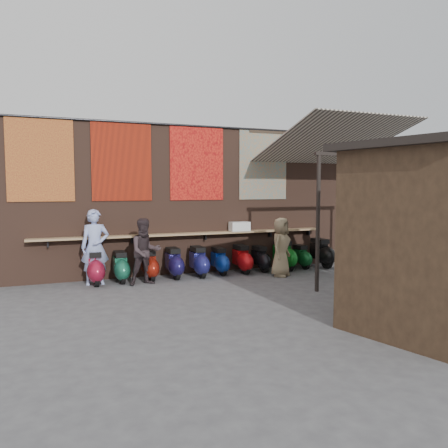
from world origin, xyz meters
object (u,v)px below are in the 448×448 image
scooter_stool_7 (260,259)px  market_stall (437,241)px  shopper_grey (404,247)px  shopper_tan (281,247)px  scooter_stool_1 (121,267)px  scooter_stool_5 (220,261)px  shopper_navy (353,241)px  scooter_stool_2 (149,265)px  diner_left (95,247)px  scooter_stool_0 (95,268)px  scooter_stool_6 (242,259)px  scooter_stool_8 (284,255)px  diner_right (145,252)px  scooter_stool_3 (174,263)px  scooter_stool_10 (321,253)px  scooter_stool_9 (301,257)px  scooter_stool_4 (199,262)px  shelf_box (240,226)px

scooter_stool_7 → market_stall: (0.45, -5.53, 1.10)m
shopper_grey → shopper_tan: bearing=-18.9°
scooter_stool_1 → scooter_stool_5: 2.63m
shopper_navy → shopper_grey: bearing=69.0°
scooter_stool_2 → scooter_stool_7: bearing=-0.1°
scooter_stool_5 → diner_left: 3.28m
scooter_stool_0 → shopper_grey: size_ratio=0.45×
scooter_stool_0 → scooter_stool_6: (3.89, 0.02, -0.02)m
shopper_navy → scooter_stool_0: bearing=-48.4°
market_stall → scooter_stool_8: bearing=71.9°
scooter_stool_2 → diner_right: size_ratio=0.49×
scooter_stool_3 → diner_left: 2.02m
scooter_stool_2 → scooter_stool_10: 5.10m
scooter_stool_7 → scooter_stool_9: 1.32m
scooter_stool_9 → shopper_tan: size_ratio=0.45×
scooter_stool_9 → market_stall: size_ratio=0.24×
market_stall → diner_right: bearing=111.5°
scooter_stool_0 → shopper_grey: bearing=-23.2°
scooter_stool_0 → diner_right: 1.28m
scooter_stool_7 → scooter_stool_9: bearing=-0.5°
scooter_stool_0 → scooter_stool_1: 0.61m
shopper_grey → scooter_stool_0: bearing=2.7°
diner_left → shopper_grey: bearing=-20.2°
scooter_stool_4 → shopper_navy: 4.09m
scooter_stool_2 → scooter_stool_5: (1.92, 0.02, -0.02)m
shelf_box → diner_right: 2.95m
scooter_stool_10 → shopper_navy: bearing=-90.8°
shelf_box → scooter_stool_8: 1.52m
market_stall → scooter_stool_2: bearing=107.5°
diner_right → scooter_stool_4: bearing=9.6°
diner_left → scooter_stool_8: bearing=2.5°
scooter_stool_4 → shopper_grey: (4.16, -2.86, 0.53)m
scooter_stool_8 → scooter_stool_10: bearing=0.1°
diner_left → scooter_stool_5: bearing=3.9°
scooter_stool_4 → market_stall: 6.01m
scooter_stool_7 → shopper_tan: 0.94m
scooter_stool_5 → scooter_stool_10: (3.19, -0.10, 0.06)m
scooter_stool_0 → shopper_tan: shopper_tan is taller
scooter_stool_1 → shopper_tan: shopper_tan is taller
scooter_stool_1 → scooter_stool_6: (3.27, -0.02, 0.00)m
scooter_stool_1 → scooter_stool_3: 1.35m
scooter_stool_4 → scooter_stool_0: bearing=179.1°
scooter_stool_5 → market_stall: market_stall is taller
scooter_stool_2 → shopper_navy: 5.33m
scooter_stool_6 → shopper_tan: shopper_tan is taller
scooter_stool_8 → scooter_stool_10: (1.26, 0.00, -0.00)m
market_stall → scooter_stool_3: bearing=102.7°
scooter_stool_5 → shopper_navy: shopper_navy is taller
scooter_stool_1 → scooter_stool_9: 5.17m
shopper_grey → scooter_stool_7: bearing=-25.7°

